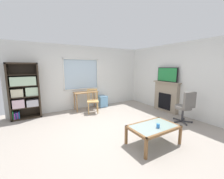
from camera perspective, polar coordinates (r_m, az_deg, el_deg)
ground at (r=4.06m, az=0.56°, el=-16.08°), size 6.41×6.04×0.02m
wall_back_with_window at (r=5.99m, az=-11.98°, el=4.67°), size 5.41×0.15×2.57m
wall_right at (r=5.64m, az=25.45°, el=3.86°), size 0.12×5.24×2.57m
bookshelf at (r=5.48m, az=-32.23°, el=-0.75°), size 0.90×0.38×1.87m
desk_under_window at (r=5.75m, az=-10.64°, el=-2.15°), size 0.96×0.44×0.73m
wooden_chair at (r=5.34m, az=-7.90°, el=-4.53°), size 0.53×0.51×0.90m
plastic_drawer_unit at (r=6.17m, az=-4.03°, el=-4.76°), size 0.35×0.40×0.47m
fireplace at (r=5.82m, az=21.29°, el=-2.70°), size 0.26×1.10×1.17m
tv at (r=5.70m, az=21.68°, el=5.69°), size 0.06×0.86×0.54m
office_chair at (r=4.84m, az=27.86°, el=-5.87°), size 0.58×0.61×1.00m
coffee_table at (r=3.35m, az=16.62°, el=-14.94°), size 1.09×0.67×0.43m
sippy_cup at (r=3.25m, az=18.36°, el=-13.91°), size 0.07×0.07×0.09m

